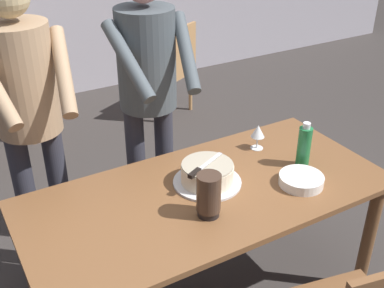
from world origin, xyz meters
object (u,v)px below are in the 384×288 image
Objects in this scene: main_dining_table at (207,208)px; plate_stack at (301,180)px; cake_knife at (199,170)px; water_bottle at (304,146)px; person_cutting_cake at (147,86)px; person_standing_beside at (28,108)px; wine_glass_near at (258,132)px; hurricane_lamp at (209,195)px; cake_on_platter at (207,174)px; background_chair_1 at (171,67)px.

plate_stack is at bearing -22.98° from main_dining_table.
cake_knife reaches higher than main_dining_table.
person_cutting_cake is (-0.56, 0.68, 0.21)m from water_bottle.
wine_glass_near is at bearing -21.81° from person_standing_beside.
hurricane_lamp is at bearing -96.53° from person_cutting_cake.
person_standing_beside reaches higher than main_dining_table.
water_bottle is at bearing -50.53° from person_cutting_cake.
cake_on_platter is at bearing 168.37° from water_bottle.
water_bottle is at bearing 9.91° from hurricane_lamp.
cake_on_platter is 0.46m from plate_stack.
background_chair_1 is (1.09, 2.42, -0.37)m from hurricane_lamp.
main_dining_table is 12.45× the size of wine_glass_near.
main_dining_table is 0.22m from cake_knife.
main_dining_table is at bearing -45.66° from person_standing_beside.
main_dining_table is at bearing 58.97° from hurricane_lamp.
person_standing_beside is at bearing 138.52° from cake_on_platter.
cake_knife is (-0.03, 0.03, 0.22)m from main_dining_table.
cake_on_platter is at bearing 24.84° from cake_knife.
hurricane_lamp reaches higher than wine_glass_near.
water_bottle reaches higher than plate_stack.
plate_stack is (0.46, -0.21, -0.09)m from cake_knife.
main_dining_table is 1.02m from person_standing_beside.
background_chair_1 reaches higher than cake_on_platter.
cake_on_platter is 0.10m from cake_knife.
background_chair_1 is (0.44, 2.31, -0.37)m from water_bottle.
background_chair_1 is at bearing 75.43° from wine_glass_near.
wine_glass_near is 0.08× the size of person_standing_beside.
cake_on_platter is at bearing -159.45° from wine_glass_near.
hurricane_lamp is at bearing -56.18° from person_standing_beside.
main_dining_table is at bearing -154.40° from wine_glass_near.
background_chair_1 is at bearing 65.43° from cake_knife.
plate_stack is 0.24× the size of background_chair_1.
plate_stack is (0.43, -0.18, 0.13)m from main_dining_table.
person_standing_beside is 2.36m from background_chair_1.
hurricane_lamp is 0.12× the size of person_standing_beside.
main_dining_table is 5.27× the size of cake_on_platter.
person_standing_beside is at bearing 141.89° from plate_stack.
person_cutting_cake is (0.09, 0.79, 0.22)m from hurricane_lamp.
water_bottle is (0.52, -0.11, 0.06)m from cake_on_platter.
water_bottle reaches higher than cake_on_platter.
person_standing_beside is (-1.11, 0.44, 0.22)m from wine_glass_near.
main_dining_table is 0.76m from person_cutting_cake.
person_standing_beside is at bearing -135.61° from background_chair_1.
person_cutting_cake reaches higher than background_chair_1.
plate_stack is 0.13× the size of person_cutting_cake.
cake_on_platter is 0.53m from water_bottle.
person_standing_beside is at bearing 134.25° from cake_knife.
water_bottle is 0.28× the size of background_chair_1.
cake_knife is 0.59m from water_bottle.
main_dining_table is 8.54× the size of hurricane_lamp.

